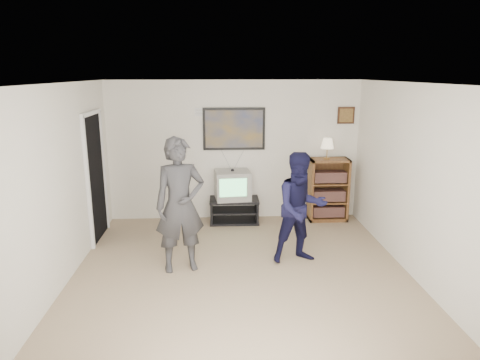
{
  "coord_description": "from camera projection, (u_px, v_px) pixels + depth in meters",
  "views": [
    {
      "loc": [
        -0.3,
        -5.07,
        2.63
      ],
      "look_at": [
        0.01,
        0.76,
        1.15
      ],
      "focal_mm": 32.0,
      "sensor_mm": 36.0,
      "label": 1
    }
  ],
  "objects": [
    {
      "name": "room_shell",
      "position": [
        241.0,
        180.0,
        5.6
      ],
      "size": [
        4.51,
        5.0,
        2.51
      ],
      "color": "#866B55",
      "rests_on": "ground"
    },
    {
      "name": "media_stand",
      "position": [
        234.0,
        210.0,
        7.67
      ],
      "size": [
        0.87,
        0.49,
        0.44
      ],
      "rotation": [
        0.0,
        0.0,
        -0.01
      ],
      "color": "black",
      "rests_on": "room_shell"
    },
    {
      "name": "crt_television",
      "position": [
        233.0,
        185.0,
        7.56
      ],
      "size": [
        0.65,
        0.57,
        0.51
      ],
      "primitive_type": null,
      "rotation": [
        0.0,
        0.0,
        0.1
      ],
      "color": "gray",
      "rests_on": "media_stand"
    },
    {
      "name": "bookshelf",
      "position": [
        328.0,
        189.0,
        7.73
      ],
      "size": [
        0.69,
        0.39,
        1.13
      ],
      "primitive_type": null,
      "color": "#56291A",
      "rests_on": "room_shell"
    },
    {
      "name": "table_lamp",
      "position": [
        327.0,
        148.0,
        7.54
      ],
      "size": [
        0.23,
        0.23,
        0.37
      ],
      "primitive_type": null,
      "color": "#FFE9C1",
      "rests_on": "bookshelf"
    },
    {
      "name": "person_tall",
      "position": [
        180.0,
        205.0,
        5.67
      ],
      "size": [
        0.75,
        0.59,
        1.82
      ],
      "primitive_type": "imported",
      "rotation": [
        0.0,
        0.0,
        0.25
      ],
      "color": "#313133",
      "rests_on": "room_shell"
    },
    {
      "name": "person_short",
      "position": [
        301.0,
        208.0,
        5.95
      ],
      "size": [
        0.87,
        0.73,
        1.58
      ],
      "primitive_type": "imported",
      "rotation": [
        0.0,
        0.0,
        0.19
      ],
      "color": "black",
      "rests_on": "room_shell"
    },
    {
      "name": "controller_left",
      "position": [
        179.0,
        177.0,
        5.82
      ],
      "size": [
        0.04,
        0.13,
        0.04
      ],
      "primitive_type": "cube",
      "rotation": [
        0.0,
        0.0,
        0.05
      ],
      "color": "white",
      "rests_on": "person_tall"
    },
    {
      "name": "controller_right",
      "position": [
        298.0,
        185.0,
        6.13
      ],
      "size": [
        0.04,
        0.11,
        0.03
      ],
      "primitive_type": "cube",
      "rotation": [
        0.0,
        0.0,
        0.03
      ],
      "color": "white",
      "rests_on": "person_short"
    },
    {
      "name": "poster",
      "position": [
        234.0,
        129.0,
        7.56
      ],
      "size": [
        1.1,
        0.03,
        0.75
      ],
      "primitive_type": "cube",
      "color": "black",
      "rests_on": "room_shell"
    },
    {
      "name": "air_vent",
      "position": [
        203.0,
        112.0,
        7.46
      ],
      "size": [
        0.28,
        0.02,
        0.14
      ],
      "primitive_type": "cube",
      "color": "white",
      "rests_on": "room_shell"
    },
    {
      "name": "small_picture",
      "position": [
        346.0,
        115.0,
        7.61
      ],
      "size": [
        0.3,
        0.03,
        0.3
      ],
      "primitive_type": "cube",
      "color": "black",
      "rests_on": "room_shell"
    },
    {
      "name": "doorway",
      "position": [
        95.0,
        178.0,
        6.76
      ],
      "size": [
        0.03,
        0.85,
        2.0
      ],
      "primitive_type": "cube",
      "color": "black",
      "rests_on": "room_shell"
    }
  ]
}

